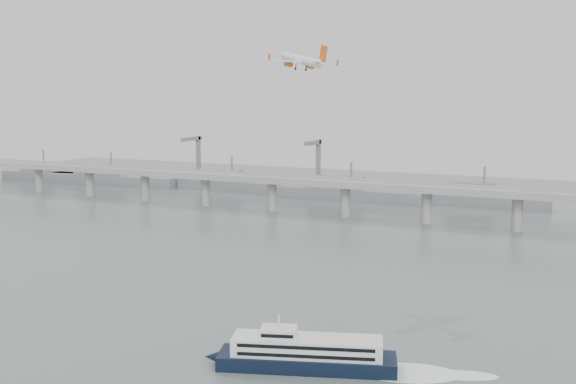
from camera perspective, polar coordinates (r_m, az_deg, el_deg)
The scene contains 5 objects.
ground at distance 224.82m, azimuth -6.12°, elevation -10.94°, with size 900.00×900.00×0.00m, color slate.
bridge at distance 401.06m, azimuth 8.75°, elevation 0.07°, with size 800.00×22.00×23.90m.
distant_fleet at distance 524.05m, azimuth -5.53°, elevation 0.75°, with size 453.00×60.90×40.00m.
ferry at distance 187.61m, azimuth 1.62°, elevation -13.53°, with size 76.97×32.70×15.00m.
airliner at distance 269.17m, azimuth 1.18°, elevation 11.09°, with size 30.91×29.05×9.20m.
Camera 1 is at (111.68, -180.81, 73.33)m, focal length 42.00 mm.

